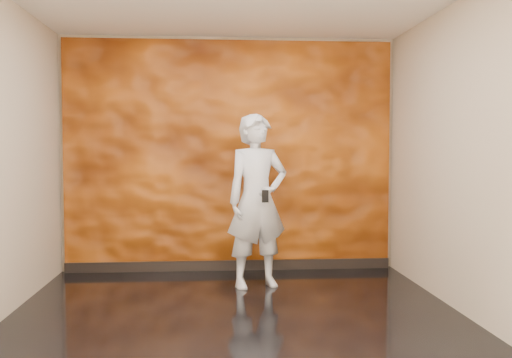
# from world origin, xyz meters

# --- Properties ---
(room) EXTENTS (4.02, 4.02, 2.81)m
(room) POSITION_xyz_m (0.00, 0.00, 1.40)
(room) COLOR black
(room) RESTS_ON ground
(feature_wall) EXTENTS (3.90, 0.06, 2.75)m
(feature_wall) POSITION_xyz_m (0.00, 1.96, 1.38)
(feature_wall) COLOR #D06413
(feature_wall) RESTS_ON ground
(baseboard) EXTENTS (3.90, 0.04, 0.12)m
(baseboard) POSITION_xyz_m (0.00, 1.92, 0.06)
(baseboard) COLOR black
(baseboard) RESTS_ON ground
(man) EXTENTS (0.77, 0.62, 1.83)m
(man) POSITION_xyz_m (0.27, 1.09, 0.92)
(man) COLOR #9CA0AA
(man) RESTS_ON ground
(phone) EXTENTS (0.07, 0.02, 0.13)m
(phone) POSITION_xyz_m (0.33, 0.83, 0.98)
(phone) COLOR black
(phone) RESTS_ON man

